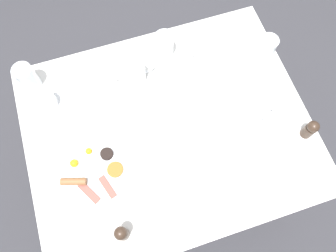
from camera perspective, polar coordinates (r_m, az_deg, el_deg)
name	(u,v)px	position (r m, az deg, el deg)	size (l,w,h in m)	color
ground_plane	(168,169)	(2.04, 0.00, -7.47)	(8.00, 8.00, 0.00)	#333338
table	(168,133)	(1.41, 0.00, -1.24)	(0.94, 1.16, 0.72)	white
breakfast_plate	(93,171)	(1.32, -12.85, -7.73)	(0.32, 0.32, 0.04)	white
teapot_near	(207,41)	(1.51, 6.83, 14.52)	(0.12, 0.19, 0.11)	white
teapot_far	(132,72)	(1.42, -6.30, 9.25)	(0.12, 0.20, 0.11)	white
teacup_with_saucer_left	(272,124)	(1.39, 17.59, 0.29)	(0.14, 0.14, 0.07)	white
teacup_with_saucer_right	(47,102)	(1.46, -20.29, 3.95)	(0.14, 0.14, 0.07)	white
water_glass_tall	(164,45)	(1.47, -0.65, 13.90)	(0.08, 0.08, 0.12)	white
water_glass_short	(27,77)	(1.50, -23.32, 7.79)	(0.08, 0.08, 0.13)	white
wine_glass_spare	(266,48)	(1.52, 16.67, 12.81)	(0.08, 0.08, 0.12)	white
creamer_jug	(232,127)	(1.34, 11.13, -0.24)	(0.09, 0.06, 0.07)	white
pepper_grinder	(310,129)	(1.41, 23.56, -0.50)	(0.05, 0.05, 0.11)	#38281E
salt_grinder	(122,234)	(1.22, -8.07, -18.07)	(0.05, 0.05, 0.11)	#38281E
napkin_folded	(184,84)	(1.43, 2.80, 7.23)	(0.14, 0.10, 0.01)	white
fork_by_plate	(269,88)	(1.49, 17.16, 6.42)	(0.17, 0.03, 0.00)	silver
knife_by_plate	(173,187)	(1.28, 0.94, -10.62)	(0.16, 0.16, 0.00)	silver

